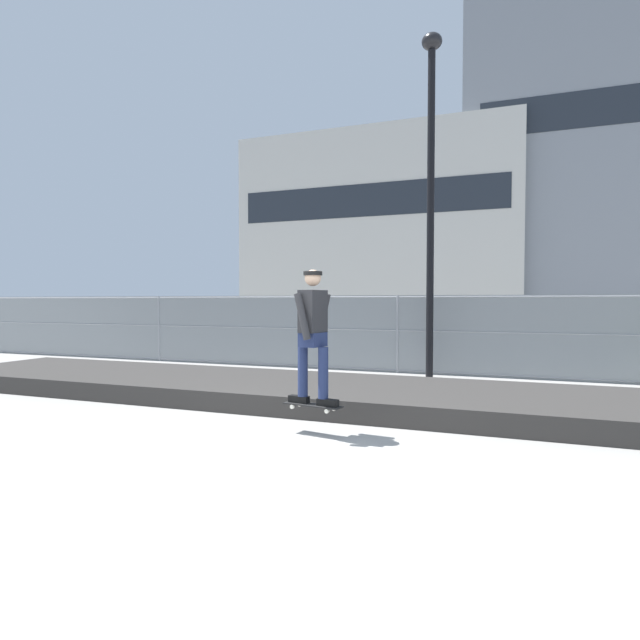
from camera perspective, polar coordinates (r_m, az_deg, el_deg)
name	(u,v)px	position (r m, az deg, el deg)	size (l,w,h in m)	color
ground_plane	(246,464)	(5.70, -8.09, -15.43)	(120.00, 120.00, 0.00)	gray
gravel_berm	(346,394)	(8.75, 2.93, -8.14)	(16.54, 2.75, 0.32)	#33302D
skateboard	(313,405)	(6.73, -0.79, -9.36)	(0.82, 0.34, 0.07)	black
skater	(313,328)	(6.60, -0.79, -0.92)	(0.73, 0.61, 1.72)	black
chain_fence	(398,334)	(12.48, 8.52, -1.51)	(27.62, 0.06, 1.85)	gray
street_lamp	(431,168)	(12.06, 12.10, 15.99)	(0.44, 0.44, 7.52)	black
parked_car_near	(268,327)	(17.41, -5.70, -0.79)	(4.45, 2.05, 1.66)	#B7BABF
parked_car_mid	(450,331)	(15.69, 14.11, -1.16)	(4.52, 2.18, 1.66)	navy
library_building	(390,236)	(47.88, 7.75, 9.17)	(22.44, 15.38, 15.20)	#B2AFA8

